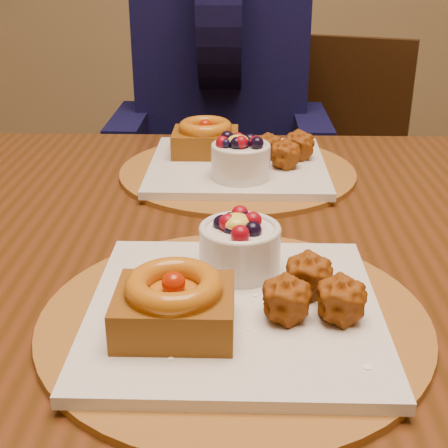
# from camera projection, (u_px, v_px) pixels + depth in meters

# --- Properties ---
(dining_table) EXTENTS (1.60, 0.90, 0.76)m
(dining_table) POSITION_uv_depth(u_px,v_px,m) (236.00, 282.00, 0.84)
(dining_table) COLOR #39200A
(dining_table) RESTS_ON ground
(place_setting_near) EXTENTS (0.38, 0.38, 0.08)m
(place_setting_near) POSITION_uv_depth(u_px,v_px,m) (232.00, 299.00, 0.61)
(place_setting_near) COLOR brown
(place_setting_near) RESTS_ON dining_table
(place_setting_far) EXTENTS (0.38, 0.38, 0.09)m
(place_setting_far) POSITION_uv_depth(u_px,v_px,m) (236.00, 160.00, 1.00)
(place_setting_far) COLOR brown
(place_setting_far) RESTS_ON dining_table
(chair_far) EXTENTS (0.55, 0.55, 0.88)m
(chair_far) POSITION_uv_depth(u_px,v_px,m) (312.00, 194.00, 1.66)
(chair_far) COLOR black
(chair_far) RESTS_ON ground
(diner) EXTENTS (0.48, 0.47, 0.78)m
(diner) POSITION_uv_depth(u_px,v_px,m) (222.00, 70.00, 1.45)
(diner) COLOR black
(diner) RESTS_ON ground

